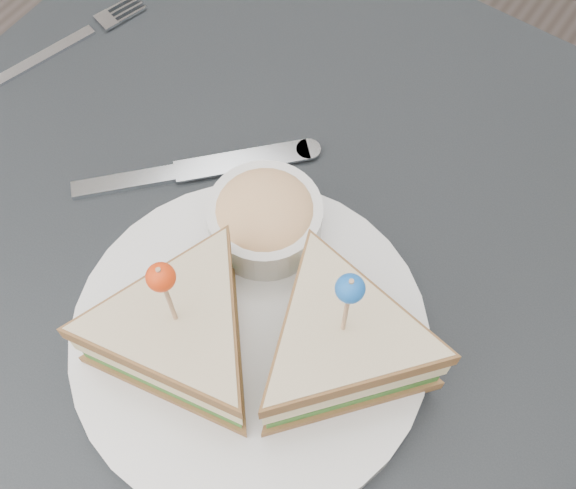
% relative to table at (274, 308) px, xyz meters
% --- Properties ---
extents(ground_plane, '(3.50, 3.50, 0.00)m').
position_rel_table_xyz_m(ground_plane, '(0.00, 0.00, -0.67)').
color(ground_plane, '#3F3833').
extents(table, '(0.80, 0.80, 0.75)m').
position_rel_table_xyz_m(table, '(0.00, 0.00, 0.00)').
color(table, black).
rests_on(table, ground).
extents(plate_meal, '(0.37, 0.37, 0.17)m').
position_rel_table_xyz_m(plate_meal, '(0.03, -0.06, 0.12)').
color(plate_meal, silver).
rests_on(plate_meal, table).
extents(cutlery_fork, '(0.07, 0.18, 0.01)m').
position_rel_table_xyz_m(cutlery_fork, '(-0.33, 0.11, 0.08)').
color(cutlery_fork, silver).
rests_on(cutlery_fork, table).
extents(cutlery_knife, '(0.18, 0.19, 0.01)m').
position_rel_table_xyz_m(cutlery_knife, '(-0.13, 0.04, 0.08)').
color(cutlery_knife, silver).
rests_on(cutlery_knife, table).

